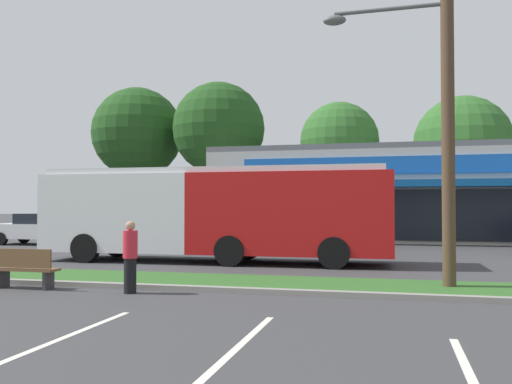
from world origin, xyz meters
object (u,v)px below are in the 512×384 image
Objects in this scene: city_bus at (214,211)px; bus_stop_bench at (24,267)px; pedestrian_near_bench at (130,257)px; utility_pole at (441,76)px; car_0 at (36,229)px.

city_bus is 7.48m from bus_stop_bench.
city_bus reaches higher than pedestrian_near_bench.
city_bus reaches higher than bus_stop_bench.
city_bus is at bearing 145.18° from utility_pole.
utility_pole is at bearing 149.03° from car_0.
car_0 is (-11.48, 6.21, -0.97)m from city_bus.
utility_pole is 10.69m from bus_stop_bench.
car_0 reaches higher than bus_stop_bench.
city_bus is at bearing -108.88° from bus_stop_bench.
car_0 is at bearing -55.42° from bus_stop_bench.
utility_pole reaches higher than car_0.
car_0 is (-18.61, 11.17, -4.15)m from utility_pole.
city_bus is at bearing 151.58° from car_0.
pedestrian_near_bench is at bearing 92.26° from city_bus.
bus_stop_bench is (-2.39, -6.98, -1.26)m from city_bus.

